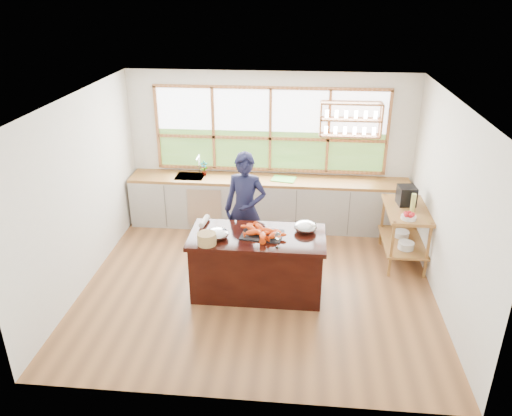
# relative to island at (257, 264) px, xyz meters

# --- Properties ---
(ground_plane) EXTENTS (5.00, 5.00, 0.00)m
(ground_plane) POSITION_rel_island_xyz_m (0.00, 0.20, -0.45)
(ground_plane) COLOR #955E34
(room_shell) EXTENTS (5.02, 4.52, 2.71)m
(room_shell) POSITION_rel_island_xyz_m (0.02, 0.71, 1.30)
(room_shell) COLOR silver
(room_shell) RESTS_ON ground_plane
(back_counter) EXTENTS (4.90, 0.63, 0.90)m
(back_counter) POSITION_rel_island_xyz_m (-0.02, 2.14, 0.00)
(back_counter) COLOR #AFACA5
(back_counter) RESTS_ON ground_plane
(right_shelf_unit) EXTENTS (0.62, 1.10, 0.90)m
(right_shelf_unit) POSITION_rel_island_xyz_m (2.19, 1.09, 0.15)
(right_shelf_unit) COLOR brown
(right_shelf_unit) RESTS_ON ground_plane
(island) EXTENTS (1.85, 0.90, 0.90)m
(island) POSITION_rel_island_xyz_m (0.00, 0.00, 0.00)
(island) COLOR black
(island) RESTS_ON ground_plane
(cook) EXTENTS (0.71, 0.52, 1.79)m
(cook) POSITION_rel_island_xyz_m (-0.26, 0.83, 0.44)
(cook) COLOR #151733
(cook) RESTS_ON ground_plane
(potted_plant) EXTENTS (0.16, 0.13, 0.27)m
(potted_plant) POSITION_rel_island_xyz_m (-1.15, 2.20, 0.58)
(potted_plant) COLOR slate
(potted_plant) RESTS_ON back_counter
(cutting_board) EXTENTS (0.45, 0.37, 0.01)m
(cutting_board) POSITION_rel_island_xyz_m (0.26, 2.14, 0.45)
(cutting_board) COLOR #5CC349
(cutting_board) RESTS_ON back_counter
(espresso_machine) EXTENTS (0.29, 0.30, 0.29)m
(espresso_machine) POSITION_rel_island_xyz_m (2.19, 1.26, 0.59)
(espresso_machine) COLOR black
(espresso_machine) RESTS_ON right_shelf_unit
(wine_bottle) EXTENTS (0.09, 0.09, 0.29)m
(wine_bottle) POSITION_rel_island_xyz_m (2.24, 0.99, 0.59)
(wine_bottle) COLOR #BEC25C
(wine_bottle) RESTS_ON right_shelf_unit
(fruit_bowl) EXTENTS (0.22, 0.22, 0.11)m
(fruit_bowl) POSITION_rel_island_xyz_m (2.14, 0.72, 0.49)
(fruit_bowl) COLOR silver
(fruit_bowl) RESTS_ON right_shelf_unit
(slate_board) EXTENTS (0.59, 0.46, 0.02)m
(slate_board) POSITION_rel_island_xyz_m (0.06, 0.01, 0.45)
(slate_board) COLOR black
(slate_board) RESTS_ON island
(lobster_pile) EXTENTS (0.55, 0.48, 0.08)m
(lobster_pile) POSITION_rel_island_xyz_m (0.06, -0.00, 0.50)
(lobster_pile) COLOR red
(lobster_pile) RESTS_ON slate_board
(mixing_bowl_left) EXTENTS (0.30, 0.30, 0.14)m
(mixing_bowl_left) POSITION_rel_island_xyz_m (-0.52, -0.12, 0.51)
(mixing_bowl_left) COLOR #B1B3B8
(mixing_bowl_left) RESTS_ON island
(mixing_bowl_right) EXTENTS (0.32, 0.32, 0.15)m
(mixing_bowl_right) POSITION_rel_island_xyz_m (0.65, 0.19, 0.51)
(mixing_bowl_right) COLOR #B1B3B8
(mixing_bowl_right) RESTS_ON island
(wine_glass) EXTENTS (0.08, 0.08, 0.22)m
(wine_glass) POSITION_rel_island_xyz_m (0.29, -0.31, 0.61)
(wine_glass) COLOR white
(wine_glass) RESTS_ON island
(wicker_basket) EXTENTS (0.25, 0.25, 0.16)m
(wicker_basket) POSITION_rel_island_xyz_m (-0.64, -0.31, 0.53)
(wicker_basket) COLOR tan
(wicker_basket) RESTS_ON island
(parchment_roll) EXTENTS (0.11, 0.31, 0.08)m
(parchment_roll) POSITION_rel_island_xyz_m (-0.78, 0.29, 0.49)
(parchment_roll) COLOR white
(parchment_roll) RESTS_ON island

